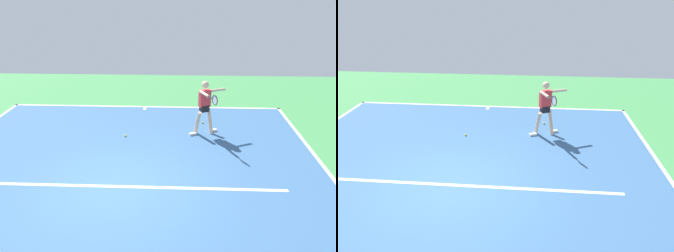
# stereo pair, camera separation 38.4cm
# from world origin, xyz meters

# --- Properties ---
(ground_plane) EXTENTS (20.72, 20.72, 0.00)m
(ground_plane) POSITION_xyz_m (0.00, 0.00, 0.00)
(ground_plane) COLOR #428E4C
(court_surface) EXTENTS (10.25, 11.07, 0.00)m
(court_surface) POSITION_xyz_m (0.00, 0.00, 0.00)
(court_surface) COLOR #38608E
(court_surface) RESTS_ON ground_plane
(court_line_baseline_near) EXTENTS (10.25, 0.10, 0.01)m
(court_line_baseline_near) POSITION_xyz_m (0.00, -5.49, 0.00)
(court_line_baseline_near) COLOR white
(court_line_baseline_near) RESTS_ON ground_plane
(court_line_service) EXTENTS (7.69, 0.10, 0.01)m
(court_line_service) POSITION_xyz_m (0.00, -0.06, 0.00)
(court_line_service) COLOR white
(court_line_service) RESTS_ON ground_plane
(court_line_centre_mark) EXTENTS (0.10, 0.30, 0.01)m
(court_line_centre_mark) POSITION_xyz_m (0.00, -5.29, 0.00)
(court_line_centre_mark) COLOR white
(court_line_centre_mark) RESTS_ON ground_plane
(tennis_player) EXTENTS (1.10, 1.33, 1.71)m
(tennis_player) POSITION_xyz_m (-2.11, -3.09, 0.97)
(tennis_player) COLOR beige
(tennis_player) RESTS_ON ground_plane
(tennis_ball_by_baseline) EXTENTS (0.07, 0.07, 0.07)m
(tennis_ball_by_baseline) POSITION_xyz_m (0.33, -2.76, 0.03)
(tennis_ball_by_baseline) COLOR #CCE033
(tennis_ball_by_baseline) RESTS_ON ground_plane
(tennis_ball_far_corner) EXTENTS (0.07, 0.07, 0.07)m
(tennis_ball_far_corner) POSITION_xyz_m (-2.11, -3.91, 0.03)
(tennis_ball_far_corner) COLOR #C6E53D
(tennis_ball_far_corner) RESTS_ON ground_plane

